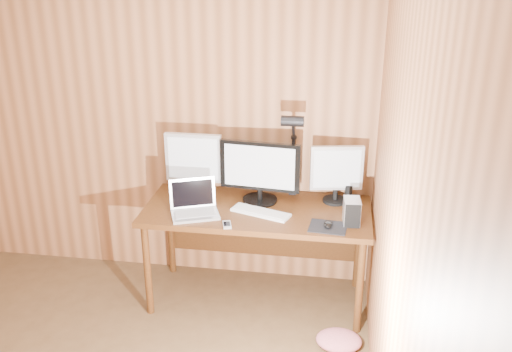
% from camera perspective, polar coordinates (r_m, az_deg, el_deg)
% --- Properties ---
extents(desk, '(1.60, 0.70, 0.75)m').
position_cam_1_polar(desk, '(4.16, 0.25, -4.38)').
color(desk, '#45250E').
rests_on(desk, floor).
extents(monitor_center, '(0.58, 0.25, 0.45)m').
position_cam_1_polar(monitor_center, '(4.07, 0.40, 0.50)').
color(monitor_center, black).
rests_on(monitor_center, desk).
extents(monitor_left, '(0.42, 0.20, 0.47)m').
position_cam_1_polar(monitor_left, '(4.21, -6.25, 1.39)').
color(monitor_left, black).
rests_on(monitor_left, desk).
extents(monitor_right, '(0.38, 0.18, 0.43)m').
position_cam_1_polar(monitor_right, '(4.10, 8.05, 0.35)').
color(monitor_right, black).
rests_on(monitor_right, desk).
extents(laptop, '(0.39, 0.35, 0.23)m').
position_cam_1_polar(laptop, '(3.99, -6.22, -2.92)').
color(laptop, silver).
rests_on(laptop, desk).
extents(keyboard, '(0.44, 0.26, 0.02)m').
position_cam_1_polar(keyboard, '(3.97, 0.47, -3.64)').
color(keyboard, white).
rests_on(keyboard, desk).
extents(mousepad, '(0.26, 0.22, 0.00)m').
position_cam_1_polar(mousepad, '(3.81, 7.21, -5.08)').
color(mousepad, black).
rests_on(mousepad, desk).
extents(mouse, '(0.09, 0.12, 0.04)m').
position_cam_1_polar(mouse, '(3.81, 7.22, -4.82)').
color(mouse, black).
rests_on(mouse, mousepad).
extents(hard_drive, '(0.12, 0.16, 0.17)m').
position_cam_1_polar(hard_drive, '(3.85, 9.55, -3.53)').
color(hard_drive, silver).
rests_on(hard_drive, desk).
extents(phone, '(0.08, 0.12, 0.01)m').
position_cam_1_polar(phone, '(3.81, -2.92, -4.88)').
color(phone, silver).
rests_on(phone, desk).
extents(speaker, '(0.06, 0.06, 0.13)m').
position_cam_1_polar(speaker, '(4.17, 9.22, -1.76)').
color(speaker, black).
rests_on(speaker, desk).
extents(desk_lamp, '(0.16, 0.23, 0.69)m').
position_cam_1_polar(desk_lamp, '(4.07, 3.70, 3.30)').
color(desk_lamp, black).
rests_on(desk_lamp, desk).
extents(fabric_pile, '(0.33, 0.28, 0.10)m').
position_cam_1_polar(fabric_pile, '(3.97, 8.28, -15.95)').
color(fabric_pile, '#B95963').
rests_on(fabric_pile, floor).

